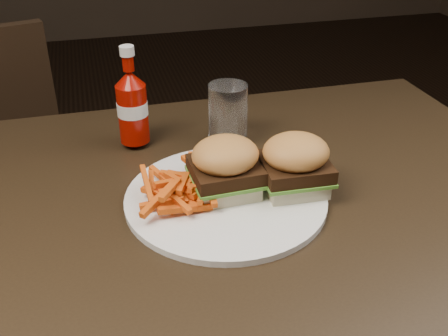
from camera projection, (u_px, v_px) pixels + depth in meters
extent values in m
cube|color=black|center=(177.00, 230.00, 0.74)|extent=(1.20, 0.80, 0.04)
cylinder|color=white|center=(226.00, 198.00, 0.77)|extent=(0.30, 0.30, 0.01)
cube|color=#F8E5C6|center=(225.00, 185.00, 0.77)|extent=(0.09, 0.08, 0.02)
cube|color=beige|center=(294.00, 182.00, 0.77)|extent=(0.09, 0.09, 0.02)
cylinder|color=#900B03|center=(133.00, 114.00, 0.89)|extent=(0.06, 0.06, 0.10)
cylinder|color=white|center=(228.00, 114.00, 0.90)|extent=(0.07, 0.07, 0.11)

